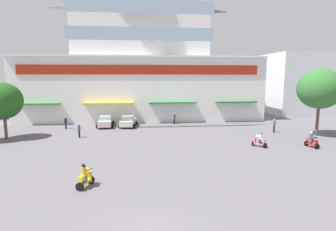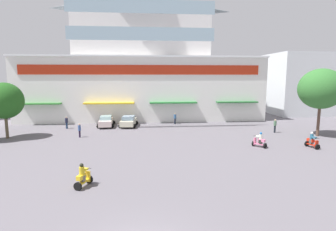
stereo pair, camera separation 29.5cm
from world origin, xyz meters
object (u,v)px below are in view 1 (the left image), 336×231
at_px(plaza_tree_1, 320,89).
at_px(pedestrian_0, 174,118).
at_px(parked_car_0, 105,121).
at_px(parked_car_1, 128,121).
at_px(scooter_rider_3, 85,177).
at_px(pedestrian_3, 79,130).
at_px(pedestrian_2, 66,122).
at_px(pedestrian_1, 274,125).
at_px(plaza_tree_2, 3,101).
at_px(scooter_rider_2, 312,141).
at_px(scooter_rider_4, 260,141).

height_order(plaza_tree_1, pedestrian_0, plaza_tree_1).
xyz_separation_m(parked_car_0, parked_car_1, (3.09, -0.31, -0.01)).
xyz_separation_m(scooter_rider_3, pedestrian_3, (-3.53, 14.11, 0.28)).
relative_size(plaza_tree_1, scooter_rider_3, 4.96).
distance_m(parked_car_0, pedestrian_2, 5.13).
bearing_deg(pedestrian_3, pedestrian_1, 1.33).
relative_size(pedestrian_1, pedestrian_2, 1.04).
relative_size(parked_car_1, pedestrian_1, 2.45).
distance_m(pedestrian_0, pedestrian_2, 14.93).
height_order(plaza_tree_1, plaza_tree_2, plaza_tree_1).
bearing_deg(pedestrian_1, scooter_rider_3, -143.61).
bearing_deg(parked_car_1, scooter_rider_2, -34.70).
height_order(parked_car_1, scooter_rider_4, scooter_rider_4).
xyz_separation_m(parked_car_1, scooter_rider_2, (18.44, -12.77, -0.10)).
relative_size(parked_car_1, scooter_rider_2, 2.64).
bearing_deg(plaza_tree_2, parked_car_1, 24.23).
height_order(scooter_rider_2, pedestrian_3, pedestrian_3).
xyz_separation_m(scooter_rider_4, pedestrian_3, (-18.62, 5.91, 0.29)).
bearing_deg(parked_car_0, plaza_tree_2, -148.24).
xyz_separation_m(parked_car_1, pedestrian_0, (6.65, 1.48, 0.15)).
relative_size(parked_car_0, parked_car_1, 1.07).
bearing_deg(scooter_rider_3, scooter_rider_2, 20.53).
distance_m(scooter_rider_4, pedestrian_1, 8.05).
bearing_deg(pedestrian_1, plaza_tree_2, -179.46).
height_order(scooter_rider_2, pedestrian_1, pedestrian_1).
relative_size(plaza_tree_2, pedestrian_1, 3.71).
distance_m(parked_car_0, pedestrian_1, 22.17).
distance_m(parked_car_0, scooter_rider_3, 20.64).
xyz_separation_m(plaza_tree_1, parked_car_0, (-25.44, 8.15, -4.73)).
bearing_deg(parked_car_0, scooter_rider_4, -36.81).
bearing_deg(parked_car_0, pedestrian_0, 6.84).
xyz_separation_m(plaza_tree_1, scooter_rider_2, (-3.90, -4.92, -4.84)).
relative_size(plaza_tree_1, scooter_rider_4, 5.10).
height_order(parked_car_1, pedestrian_0, pedestrian_0).
height_order(pedestrian_2, pedestrian_3, pedestrian_3).
bearing_deg(plaza_tree_1, plaza_tree_2, 176.90).
bearing_deg(scooter_rider_3, parked_car_1, 85.41).
bearing_deg(parked_car_0, plaza_tree_1, -17.77).
relative_size(scooter_rider_4, pedestrian_3, 0.95).
relative_size(parked_car_1, scooter_rider_3, 2.63).
xyz_separation_m(scooter_rider_3, pedestrian_1, (19.89, 14.66, 0.31)).
height_order(plaza_tree_1, pedestrian_1, plaza_tree_1).
distance_m(plaza_tree_2, pedestrian_2, 7.93).
height_order(scooter_rider_2, scooter_rider_4, scooter_rider_2).
distance_m(scooter_rider_2, pedestrian_1, 7.15).
bearing_deg(pedestrian_3, parked_car_0, 72.30).
distance_m(scooter_rider_4, pedestrian_2, 24.35).
xyz_separation_m(plaza_tree_2, parked_car_0, (10.06, 6.23, -3.47)).
relative_size(plaza_tree_1, pedestrian_2, 4.83).
relative_size(pedestrian_0, pedestrian_1, 0.95).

